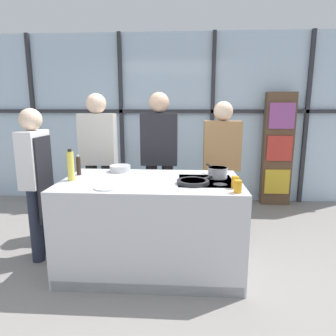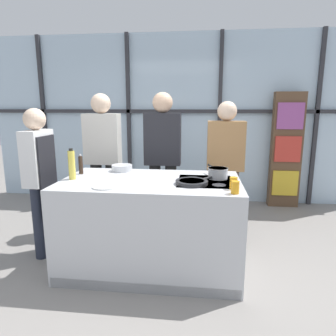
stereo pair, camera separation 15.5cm
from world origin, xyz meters
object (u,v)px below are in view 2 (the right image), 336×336
(spectator_far_left, at_px, (103,154))
(oil_bottle, at_px, (72,165))
(spectator_center_right, at_px, (225,161))
(mixing_bowl, at_px, (122,168))
(saucepan, at_px, (218,173))
(juice_glass_near, at_px, (235,187))
(frying_pan, at_px, (192,182))
(juice_glass_far, at_px, (233,183))
(chef, at_px, (40,174))
(white_plate, at_px, (105,187))
(spectator_center_left, at_px, (163,154))
(pepper_grinder, at_px, (81,165))

(spectator_far_left, relative_size, oil_bottle, 5.81)
(spectator_center_right, distance_m, mixing_bowl, 1.29)
(saucepan, bearing_deg, juice_glass_near, -77.38)
(frying_pan, relative_size, saucepan, 1.23)
(saucepan, distance_m, juice_glass_far, 0.40)
(chef, distance_m, mixing_bowl, 0.87)
(spectator_center_right, bearing_deg, chef, 21.30)
(spectator_far_left, distance_m, white_plate, 1.30)
(chef, height_order, mixing_bowl, chef)
(chef, bearing_deg, juice_glass_near, 75.45)
(chef, relative_size, spectator_center_right, 0.95)
(juice_glass_near, xyz_separation_m, juice_glass_far, (0.00, 0.14, 0.00))
(spectator_far_left, distance_m, oil_bottle, 0.97)
(spectator_center_left, relative_size, mixing_bowl, 7.85)
(chef, distance_m, pepper_grinder, 0.45)
(spectator_center_right, height_order, juice_glass_far, spectator_center_right)
(white_plate, bearing_deg, spectator_center_left, 73.98)
(oil_bottle, bearing_deg, juice_glass_far, -6.92)
(spectator_far_left, bearing_deg, oil_bottle, 90.78)
(oil_bottle, distance_m, juice_glass_far, 1.55)
(juice_glass_near, distance_m, juice_glass_far, 0.14)
(mixing_bowl, xyz_separation_m, pepper_grinder, (-0.39, -0.19, 0.06))
(spectator_center_right, bearing_deg, juice_glass_far, 89.35)
(oil_bottle, bearing_deg, mixing_bowl, 48.42)
(spectator_far_left, xyz_separation_m, oil_bottle, (0.01, -0.97, 0.04))
(spectator_center_left, relative_size, spectator_center_right, 1.07)
(spectator_center_left, xyz_separation_m, juice_glass_near, (0.77, -1.29, -0.06))
(white_plate, xyz_separation_m, juice_glass_far, (1.12, 0.07, 0.05))
(saucepan, relative_size, white_plate, 1.54)
(frying_pan, height_order, white_plate, frying_pan)
(saucepan, bearing_deg, spectator_center_left, 130.08)
(spectator_center_right, bearing_deg, frying_pan, 70.01)
(spectator_far_left, relative_size, spectator_center_left, 0.99)
(saucepan, height_order, white_plate, saucepan)
(frying_pan, relative_size, pepper_grinder, 2.05)
(juice_glass_far, bearing_deg, oil_bottle, 173.08)
(spectator_far_left, height_order, juice_glass_far, spectator_far_left)
(spectator_far_left, xyz_separation_m, saucepan, (1.43, -0.78, -0.04))
(chef, xyz_separation_m, spectator_center_right, (2.00, 0.78, 0.03))
(chef, relative_size, mixing_bowl, 7.03)
(mixing_bowl, relative_size, pepper_grinder, 1.07)
(mixing_bowl, distance_m, juice_glass_near, 1.38)
(chef, distance_m, white_plate, 0.97)
(oil_bottle, bearing_deg, spectator_far_left, 90.78)
(saucepan, bearing_deg, oil_bottle, -172.30)
(chef, height_order, white_plate, chef)
(spectator_center_right, relative_size, white_plate, 7.24)
(frying_pan, relative_size, mixing_bowl, 1.93)
(spectator_center_right, xyz_separation_m, juice_glass_far, (-0.01, -1.15, 0.02))
(frying_pan, xyz_separation_m, white_plate, (-0.76, -0.20, -0.01))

